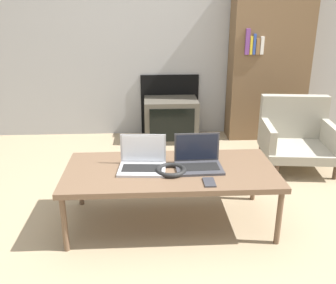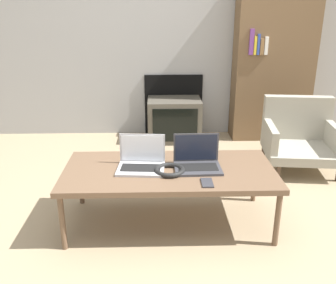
{
  "view_description": "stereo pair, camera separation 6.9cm",
  "coord_description": "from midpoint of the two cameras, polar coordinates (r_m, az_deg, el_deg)",
  "views": [
    {
      "loc": [
        -0.14,
        -2.12,
        1.42
      ],
      "look_at": [
        0.0,
        0.43,
        0.48
      ],
      "focal_mm": 40.0,
      "sensor_mm": 36.0,
      "label": 1
    },
    {
      "loc": [
        -0.07,
        -2.12,
        1.42
      ],
      "look_at": [
        0.0,
        0.43,
        0.48
      ],
      "focal_mm": 40.0,
      "sensor_mm": 36.0,
      "label": 2
    }
  ],
  "objects": [
    {
      "name": "ground_plane",
      "position": [
        2.56,
        1.07,
        -13.58
      ],
      "size": [
        14.0,
        14.0,
        0.0
      ],
      "primitive_type": "plane",
      "color": "#998466"
    },
    {
      "name": "wall_back",
      "position": [
        4.22,
        -0.16,
        18.41
      ],
      "size": [
        7.0,
        0.08,
        2.6
      ],
      "color": "#999999",
      "rests_on": "ground_plane"
    },
    {
      "name": "table",
      "position": [
        2.49,
        0.99,
        -4.73
      ],
      "size": [
        1.39,
        0.65,
        0.4
      ],
      "color": "brown",
      "rests_on": "ground_plane"
    },
    {
      "name": "laptop_left",
      "position": [
        2.48,
        -3.29,
        -2.96
      ],
      "size": [
        0.32,
        0.25,
        0.21
      ],
      "rotation": [
        0.0,
        0.0,
        -0.08
      ],
      "color": "#B2B2B7",
      "rests_on": "table"
    },
    {
      "name": "laptop_right",
      "position": [
        2.49,
        5.25,
        -2.86
      ],
      "size": [
        0.31,
        0.24,
        0.21
      ],
      "rotation": [
        0.0,
        0.0,
        0.03
      ],
      "color": "#38383D",
      "rests_on": "table"
    },
    {
      "name": "headphones",
      "position": [
        2.42,
        1.16,
        -4.32
      ],
      "size": [
        0.2,
        0.2,
        0.03
      ],
      "color": "black",
      "rests_on": "table"
    },
    {
      "name": "phone",
      "position": [
        2.3,
        6.84,
        -6.19
      ],
      "size": [
        0.07,
        0.12,
        0.01
      ],
      "color": "#333338",
      "rests_on": "table"
    },
    {
      "name": "tv",
      "position": [
        4.13,
        1.43,
        3.44
      ],
      "size": [
        0.58,
        0.43,
        0.46
      ],
      "color": "#4C473D",
      "rests_on": "ground_plane"
    },
    {
      "name": "armchair",
      "position": [
        3.62,
        19.85,
        0.95
      ],
      "size": [
        0.68,
        0.64,
        0.63
      ],
      "rotation": [
        0.0,
        0.0,
        -0.11
      ],
      "color": "gray",
      "rests_on": "ground_plane"
    },
    {
      "name": "bookshelf",
      "position": [
        4.25,
        16.22,
        11.78
      ],
      "size": [
        0.83,
        0.32,
        1.71
      ],
      "color": "brown",
      "rests_on": "ground_plane"
    }
  ]
}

